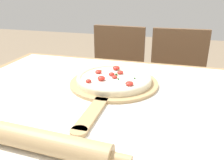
% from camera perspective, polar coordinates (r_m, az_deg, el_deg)
% --- Properties ---
extents(dining_table, '(1.26, 0.97, 0.76)m').
position_cam_1_polar(dining_table, '(0.90, -1.51, -11.02)').
color(dining_table, '#A87F51').
rests_on(dining_table, ground_plane).
extents(towel_cloth, '(1.18, 0.89, 0.00)m').
position_cam_1_polar(towel_cloth, '(0.85, -1.58, -4.60)').
color(towel_cloth, silver).
rests_on(towel_cloth, dining_table).
extents(pizza_peel, '(0.35, 0.56, 0.01)m').
position_cam_1_polar(pizza_peel, '(0.94, 0.10, -1.23)').
color(pizza_peel, tan).
rests_on(pizza_peel, towel_cloth).
extents(pizza, '(0.30, 0.30, 0.04)m').
position_cam_1_polar(pizza, '(0.95, 0.47, 0.37)').
color(pizza, beige).
rests_on(pizza, pizza_peel).
extents(rolling_pin, '(0.41, 0.07, 0.06)m').
position_cam_1_polar(rolling_pin, '(0.60, -15.36, -14.32)').
color(rolling_pin, tan).
rests_on(rolling_pin, towel_cloth).
extents(chair_left, '(0.41, 0.41, 0.87)m').
position_cam_1_polar(chair_left, '(1.76, 0.84, 0.40)').
color(chair_left, brown).
rests_on(chair_left, ground_plane).
extents(chair_right, '(0.42, 0.42, 0.87)m').
position_cam_1_polar(chair_right, '(1.71, 15.25, -1.07)').
color(chair_right, brown).
rests_on(chair_right, ground_plane).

